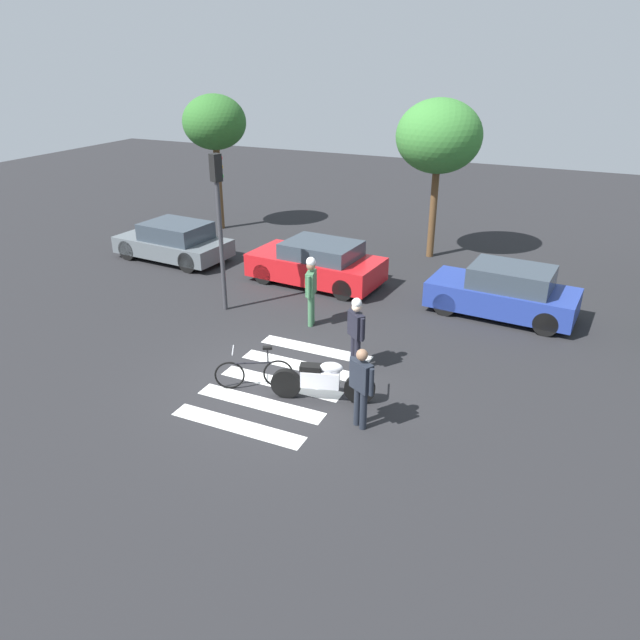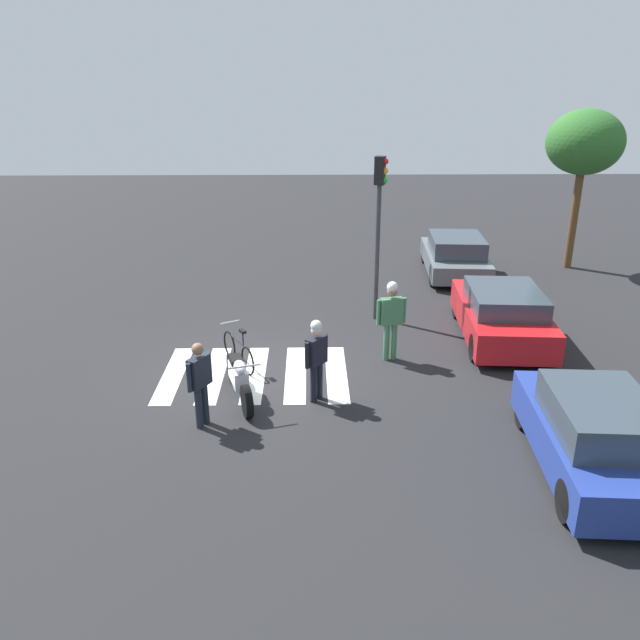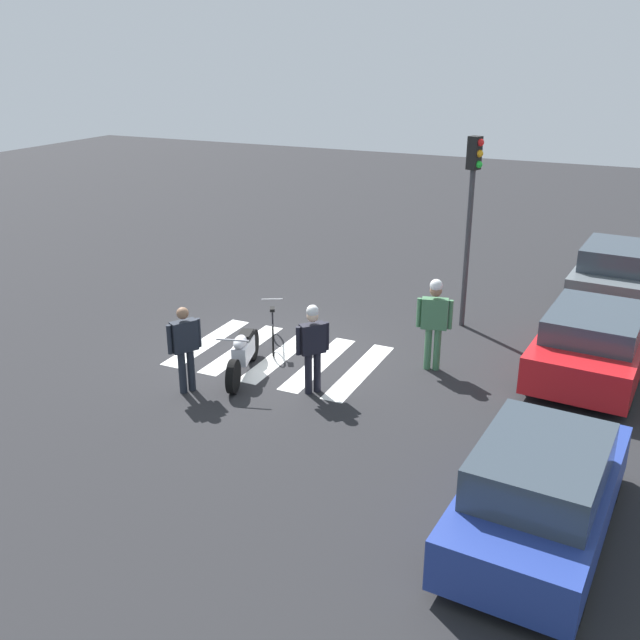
{
  "view_description": "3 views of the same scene",
  "coord_description": "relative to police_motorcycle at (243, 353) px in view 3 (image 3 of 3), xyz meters",
  "views": [
    {
      "loc": [
        5.58,
        -10.03,
        6.7
      ],
      "look_at": [
        0.14,
        1.74,
        0.84
      ],
      "focal_mm": 33.69,
      "sensor_mm": 36.0,
      "label": 1
    },
    {
      "loc": [
        12.6,
        1.21,
        6.15
      ],
      "look_at": [
        -0.02,
        1.44,
        1.26
      ],
      "focal_mm": 35.5,
      "sensor_mm": 36.0,
      "label": 2
    },
    {
      "loc": [
        12.17,
        6.6,
        6.09
      ],
      "look_at": [
        0.49,
        1.15,
        1.16
      ],
      "focal_mm": 40.45,
      "sensor_mm": 36.0,
      "label": 3
    }
  ],
  "objects": [
    {
      "name": "traffic_light_pole",
      "position": [
        -4.47,
        3.23,
        2.42
      ],
      "size": [
        0.31,
        0.36,
        4.29
      ],
      "color": "#38383D",
      "rests_on": "ground_plane"
    },
    {
      "name": "car_blue_hatchback",
      "position": [
        2.67,
        6.06,
        0.22
      ],
      "size": [
        4.03,
        1.98,
        1.43
      ],
      "color": "black",
      "rests_on": "ground_plane"
    },
    {
      "name": "car_grey_coupe",
      "position": [
        -8.49,
        6.23,
        0.17
      ],
      "size": [
        4.08,
        2.14,
        1.32
      ],
      "color": "black",
      "rests_on": "ground_plane"
    },
    {
      "name": "officer_by_motorcycle",
      "position": [
        0.11,
        1.57,
        0.53
      ],
      "size": [
        0.52,
        0.46,
        1.73
      ],
      "color": "black",
      "rests_on": "ground_plane"
    },
    {
      "name": "ground_plane",
      "position": [
        -1.1,
        0.22,
        -0.46
      ],
      "size": [
        60.0,
        60.0,
        0.0
      ],
      "primitive_type": "plane",
      "color": "#232326"
    },
    {
      "name": "leaning_bicycle",
      "position": [
        -1.53,
        -0.17,
        -0.1
      ],
      "size": [
        1.5,
        0.85,
        0.98
      ],
      "color": "black",
      "rests_on": "ground_plane"
    },
    {
      "name": "car_red_convertible",
      "position": [
        -3.01,
        6.18,
        0.19
      ],
      "size": [
        4.23,
        2.19,
        1.35
      ],
      "color": "black",
      "rests_on": "ground_plane"
    },
    {
      "name": "officer_on_foot",
      "position": [
        1.07,
        -0.58,
        0.5
      ],
      "size": [
        0.6,
        0.41,
        1.68
      ],
      "color": "#1E232D",
      "rests_on": "ground_plane"
    },
    {
      "name": "police_motorcycle",
      "position": [
        0.0,
        0.0,
        0.0
      ],
      "size": [
        2.13,
        0.88,
        1.04
      ],
      "color": "black",
      "rests_on": "ground_plane"
    },
    {
      "name": "crosswalk_stripes",
      "position": [
        -1.1,
        0.22,
        -0.46
      ],
      "size": [
        2.84,
        4.05,
        0.01
      ],
      "color": "silver",
      "rests_on": "ground_plane"
    },
    {
      "name": "pedestrian_bystander",
      "position": [
        -1.83,
        3.28,
        0.65
      ],
      "size": [
        0.31,
        0.69,
        1.89
      ],
      "color": "#3F724C",
      "rests_on": "ground_plane"
    }
  ]
}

